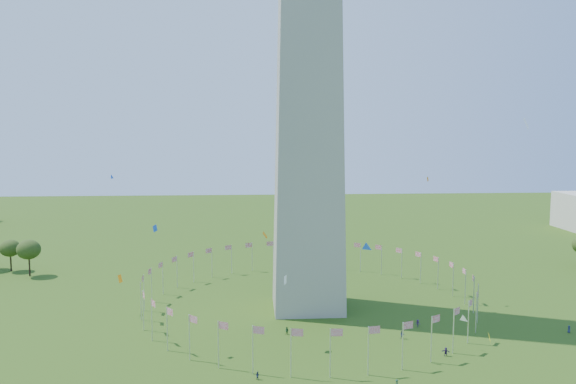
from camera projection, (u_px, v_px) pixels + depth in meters
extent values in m
cylinder|color=silver|center=(465.00, 287.00, 141.44)|extent=(0.24, 0.24, 9.00)
cylinder|color=silver|center=(453.00, 280.00, 148.29)|extent=(0.24, 0.24, 9.00)
cylinder|color=silver|center=(438.00, 273.00, 154.86)|extent=(0.24, 0.24, 9.00)
cylinder|color=silver|center=(421.00, 268.00, 160.94)|extent=(0.24, 0.24, 9.00)
cylinder|color=silver|center=(402.00, 264.00, 166.35)|extent=(0.24, 0.24, 9.00)
cylinder|color=silver|center=(382.00, 260.00, 170.92)|extent=(0.24, 0.24, 9.00)
cylinder|color=silver|center=(360.00, 257.00, 174.52)|extent=(0.24, 0.24, 9.00)
cylinder|color=silver|center=(339.00, 256.00, 177.03)|extent=(0.24, 0.24, 9.00)
cylinder|color=silver|center=(317.00, 255.00, 178.39)|extent=(0.24, 0.24, 9.00)
cylinder|color=silver|center=(295.00, 255.00, 178.54)|extent=(0.24, 0.24, 9.00)
cylinder|color=silver|center=(273.00, 255.00, 177.49)|extent=(0.24, 0.24, 9.00)
cylinder|color=silver|center=(252.00, 257.00, 175.26)|extent=(0.24, 0.24, 9.00)
cylinder|color=silver|center=(232.00, 259.00, 171.93)|extent=(0.24, 0.24, 9.00)
cylinder|color=silver|center=(212.00, 263.00, 167.60)|extent=(0.24, 0.24, 9.00)
cylinder|color=silver|center=(194.00, 267.00, 162.39)|extent=(0.24, 0.24, 9.00)
cylinder|color=silver|center=(177.00, 272.00, 156.46)|extent=(0.24, 0.24, 9.00)
cylinder|color=silver|center=(163.00, 278.00, 150.00)|extent=(0.24, 0.24, 9.00)
cylinder|color=silver|center=(152.00, 285.00, 143.20)|extent=(0.24, 0.24, 9.00)
cylinder|color=silver|center=(144.00, 293.00, 136.27)|extent=(0.24, 0.24, 9.00)
cylinder|color=silver|center=(141.00, 301.00, 129.42)|extent=(0.24, 0.24, 9.00)
cylinder|color=silver|center=(143.00, 310.00, 122.86)|extent=(0.24, 0.24, 9.00)
cylinder|color=silver|center=(152.00, 320.00, 116.78)|extent=(0.24, 0.24, 9.00)
cylinder|color=silver|center=(167.00, 329.00, 111.37)|extent=(0.24, 0.24, 9.00)
cylinder|color=silver|center=(189.00, 337.00, 106.80)|extent=(0.24, 0.24, 9.00)
cylinder|color=silver|center=(218.00, 345.00, 103.20)|extent=(0.24, 0.24, 9.00)
cylinder|color=silver|center=(253.00, 350.00, 100.69)|extent=(0.24, 0.24, 9.00)
cylinder|color=silver|center=(291.00, 353.00, 99.33)|extent=(0.24, 0.24, 9.00)
cylinder|color=silver|center=(330.00, 353.00, 99.18)|extent=(0.24, 0.24, 9.00)
cylinder|color=silver|center=(368.00, 351.00, 100.23)|extent=(0.24, 0.24, 9.00)
cylinder|color=silver|center=(403.00, 346.00, 102.45)|extent=(0.24, 0.24, 9.00)
cylinder|color=silver|center=(431.00, 339.00, 105.79)|extent=(0.24, 0.24, 9.00)
cylinder|color=silver|center=(453.00, 331.00, 110.12)|extent=(0.24, 0.24, 9.00)
cylinder|color=silver|center=(468.00, 322.00, 115.33)|extent=(0.24, 0.24, 9.00)
cylinder|color=silver|center=(476.00, 313.00, 121.26)|extent=(0.24, 0.24, 9.00)
cylinder|color=silver|center=(478.00, 304.00, 127.72)|extent=(0.24, 0.24, 9.00)
cylinder|color=silver|center=(474.00, 295.00, 134.51)|extent=(0.24, 0.24, 9.00)
imported|color=#1E2548|center=(257.00, 375.00, 98.91)|extent=(0.89, 0.86, 1.44)
imported|color=#194022|center=(287.00, 331.00, 120.71)|extent=(1.01, 0.95, 1.65)
imported|color=#193E29|center=(397.00, 384.00, 95.61)|extent=(0.61, 0.99, 1.48)
imported|color=#2D184A|center=(446.00, 352.00, 109.19)|extent=(1.75, 1.26, 1.73)
imported|color=#34194C|center=(418.00, 323.00, 125.35)|extent=(1.18, 0.80, 1.69)
imported|color=#212A4E|center=(569.00, 329.00, 121.85)|extent=(0.57, 0.81, 1.60)
imported|color=#20244C|center=(402.00, 335.00, 118.10)|extent=(1.13, 1.05, 1.86)
plane|color=blue|center=(366.00, 247.00, 107.06)|extent=(1.77, 1.51, 2.19)
plane|color=white|center=(526.00, 123.00, 93.84)|extent=(1.36, 2.31, 2.19)
plane|color=blue|center=(155.00, 228.00, 110.26)|extent=(0.11, 1.64, 1.64)
plane|color=blue|center=(112.00, 177.00, 150.03)|extent=(0.66, 1.59, 1.52)
plane|color=yellow|center=(340.00, 224.00, 133.65)|extent=(1.22, 0.39, 1.28)
plane|color=orange|center=(265.00, 235.00, 108.81)|extent=(1.50, 0.99, 1.45)
plane|color=orange|center=(428.00, 179.00, 142.70)|extent=(0.39, 1.34, 1.39)
plane|color=yellow|center=(489.00, 338.00, 86.13)|extent=(1.10, 1.52, 1.62)
plane|color=white|center=(464.00, 319.00, 112.36)|extent=(1.63, 1.53, 1.64)
plane|color=white|center=(285.00, 280.00, 112.22)|extent=(1.64, 0.90, 1.87)
plane|color=orange|center=(120.00, 279.00, 133.93)|extent=(0.53, 2.03, 1.96)
ellipsoid|color=#3B551C|center=(11.00, 256.00, 174.94)|extent=(6.24, 6.24, 9.75)
ellipsoid|color=#3B551C|center=(29.00, 258.00, 168.87)|extent=(6.97, 6.97, 10.89)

